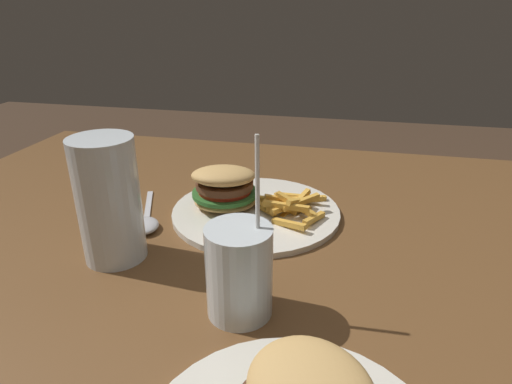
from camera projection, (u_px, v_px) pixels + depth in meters
dining_table at (282, 367)px, 0.56m from camera, size 1.50×1.29×0.76m
meal_plate_near at (243, 200)px, 0.75m from camera, size 0.29×0.29×0.09m
beer_glass at (109, 204)px, 0.60m from camera, size 0.09×0.09×0.18m
juice_glass at (239, 275)px, 0.50m from camera, size 0.08×0.08×0.22m
spoon at (145, 224)px, 0.71m from camera, size 0.09×0.18×0.02m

